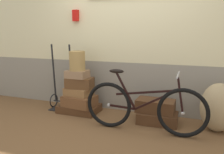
{
  "coord_description": "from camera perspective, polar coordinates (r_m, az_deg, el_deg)",
  "views": [
    {
      "loc": [
        1.19,
        -3.07,
        1.4
      ],
      "look_at": [
        -0.05,
        0.27,
        0.71
      ],
      "focal_mm": 36.36,
      "sensor_mm": 36.0,
      "label": 1
    }
  ],
  "objects": [
    {
      "name": "luggage_trolley",
      "position": [
        4.35,
        -12.35,
        -4.16
      ],
      "size": [
        0.45,
        0.35,
        1.21
      ],
      "color": "black",
      "rests_on": "ground"
    },
    {
      "name": "suitcase_5",
      "position": [
        3.71,
        11.35,
        -10.03
      ],
      "size": [
        0.63,
        0.4,
        0.17
      ],
      "primitive_type": "cube",
      "rotation": [
        0.0,
        0.0,
        0.02
      ],
      "color": "#4C2D19",
      "rests_on": "ground"
    },
    {
      "name": "suitcase_4",
      "position": [
        4.01,
        -8.71,
        0.72
      ],
      "size": [
        0.37,
        0.29,
        0.13
      ],
      "primitive_type": "cube",
      "rotation": [
        0.0,
        0.0,
        -0.03
      ],
      "color": "#937051",
      "rests_on": "suitcase_3"
    },
    {
      "name": "suitcase_3",
      "position": [
        4.04,
        -8.13,
        -1.48
      ],
      "size": [
        0.48,
        0.33,
        0.18
      ],
      "primitive_type": "cube",
      "rotation": [
        0.0,
        0.0,
        0.09
      ],
      "color": "brown",
      "rests_on": "suitcase_2"
    },
    {
      "name": "ground",
      "position": [
        3.59,
        -0.83,
        -12.51
      ],
      "size": [
        9.17,
        5.2,
        0.06
      ],
      "primitive_type": "cube",
      "color": "brown"
    },
    {
      "name": "suitcase_6",
      "position": [
        3.67,
        10.87,
        -7.14
      ],
      "size": [
        0.6,
        0.35,
        0.2
      ],
      "primitive_type": "cube",
      "rotation": [
        0.0,
        0.0,
        -0.03
      ],
      "color": "#4C2D19",
      "rests_on": "suitcase_5"
    },
    {
      "name": "wicker_basket",
      "position": [
        3.97,
        -8.74,
        4.03
      ],
      "size": [
        0.27,
        0.27,
        0.34
      ],
      "primitive_type": "cylinder",
      "color": "#A8844C",
      "rests_on": "suitcase_4"
    },
    {
      "name": "bicycle",
      "position": [
        3.28,
        7.89,
        -7.56
      ],
      "size": [
        1.75,
        0.46,
        0.9
      ],
      "color": "black",
      "rests_on": "ground"
    },
    {
      "name": "suitcase_1",
      "position": [
        4.09,
        -8.15,
        -5.94
      ],
      "size": [
        0.59,
        0.47,
        0.18
      ],
      "primitive_type": "cube",
      "rotation": [
        0.0,
        0.0,
        -0.11
      ],
      "color": "brown",
      "rests_on": "suitcase_0"
    },
    {
      "name": "suitcase_0",
      "position": [
        4.18,
        -8.22,
        -7.79
      ],
      "size": [
        0.71,
        0.48,
        0.13
      ],
      "primitive_type": "cube",
      "rotation": [
        0.0,
        0.0,
        0.0
      ],
      "color": "#4C2D19",
      "rests_on": "ground"
    },
    {
      "name": "burlap_sack",
      "position": [
        3.6,
        25.16,
        -6.97
      ],
      "size": [
        0.5,
        0.42,
        0.71
      ],
      "primitive_type": "ellipsoid",
      "color": "tan",
      "rests_on": "ground"
    },
    {
      "name": "suitcase_2",
      "position": [
        4.1,
        -8.37,
        -3.61
      ],
      "size": [
        0.49,
        0.39,
        0.13
      ],
      "primitive_type": "cube",
      "rotation": [
        0.0,
        0.0,
        -0.12
      ],
      "color": "olive",
      "rests_on": "suitcase_1"
    },
    {
      "name": "station_building",
      "position": [
        4.09,
        3.63,
        9.51
      ],
      "size": [
        7.17,
        0.74,
        2.59
      ],
      "color": "gray",
      "rests_on": "ground"
    }
  ]
}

